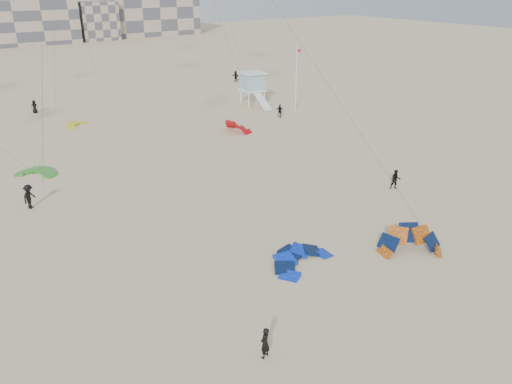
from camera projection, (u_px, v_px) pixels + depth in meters
ground at (297, 311)px, 25.96m from camera, size 320.00×320.00×0.00m
kite_ground_blue at (301, 262)px, 30.39m from camera, size 5.02×5.19×2.01m
kite_ground_orange at (410, 252)px, 31.54m from camera, size 5.65×5.61×4.10m
kite_ground_green at (37, 174)px, 44.03m from camera, size 4.80×4.81×1.06m
kite_ground_red_far at (238, 131)px, 56.46m from camera, size 3.97×3.87×3.76m
kite_ground_yellow at (77, 126)px, 58.39m from camera, size 4.16×4.17×1.28m
kitesurfer_main at (265, 343)px, 22.53m from camera, size 0.68×0.57×1.59m
kitesurfer_b at (396, 179)px, 40.65m from camera, size 1.01×0.97×1.65m
kitesurfer_c at (29, 197)px, 37.19m from camera, size 1.36×1.35×1.88m
kitesurfer_d at (280, 111)px, 61.48m from camera, size 0.86×1.03×1.65m
kitesurfer_e at (34, 107)px, 63.52m from camera, size 0.82×0.54×1.65m
kitesurfer_f at (236, 76)px, 82.78m from camera, size 0.88×1.70×1.75m
lifeguard_tower_near at (253, 89)px, 67.22m from camera, size 3.38×6.12×4.37m
flagpole at (296, 78)px, 63.70m from camera, size 0.65×0.10×8.01m
condo_mid at (7, 20)px, 127.06m from camera, size 32.00×16.00×12.00m
condo_east at (150, 6)px, 148.63m from camera, size 26.00×14.00×16.00m
condo_fill_right at (96, 21)px, 137.41m from camera, size 10.00×10.00×10.00m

